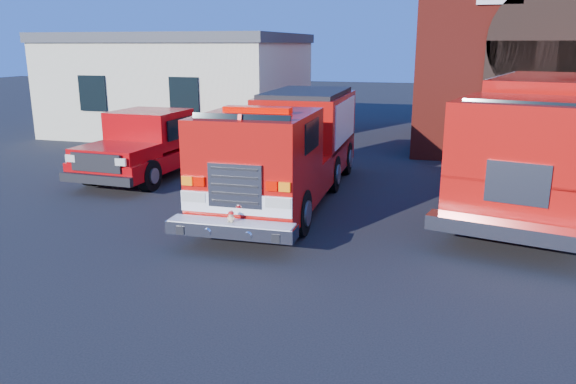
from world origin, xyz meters
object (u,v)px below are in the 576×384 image
(fire_engine, at_px, (289,146))
(secondary_truck, at_px, (545,137))
(side_building, at_px, (183,83))
(pickup_truck, at_px, (156,144))

(fire_engine, relative_size, secondary_truck, 0.87)
(fire_engine, xyz_separation_m, secondary_truck, (6.24, 1.40, 0.30))
(side_building, height_order, fire_engine, side_building)
(side_building, relative_size, pickup_truck, 1.66)
(pickup_truck, bearing_deg, side_building, 110.43)
(secondary_truck, bearing_deg, pickup_truck, 178.88)
(secondary_truck, bearing_deg, fire_engine, -167.31)
(pickup_truck, bearing_deg, fire_engine, -18.98)
(side_building, bearing_deg, pickup_truck, -69.57)
(side_building, bearing_deg, secondary_truck, -31.37)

